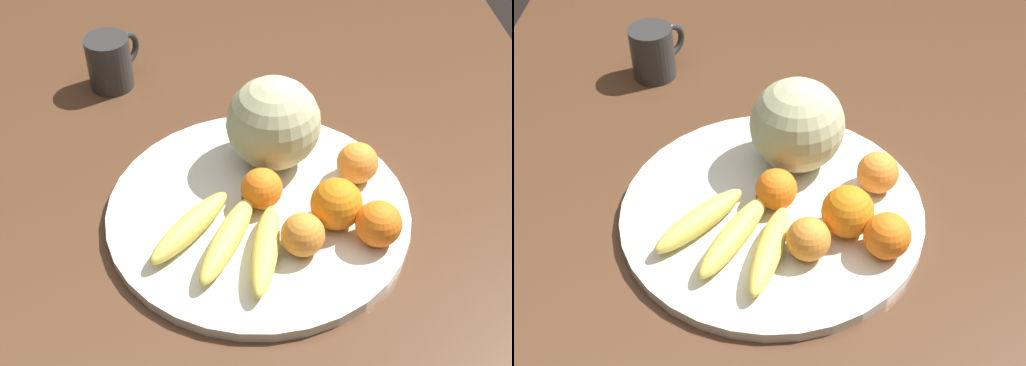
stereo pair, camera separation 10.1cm
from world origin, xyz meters
The scene contains 11 objects.
kitchen_table centered at (0.00, 0.00, 0.67)m, with size 1.45×1.09×0.76m.
fruit_bowl centered at (0.05, 0.00, 0.77)m, with size 0.44×0.44×0.02m.
melon centered at (-0.06, 0.03, 0.85)m, with size 0.14×0.14×0.14m.
banana_bunch centered at (0.12, -0.05, 0.80)m, with size 0.21×0.20×0.04m.
orange_front_left centered at (0.09, 0.11, 0.81)m, with size 0.07×0.07×0.07m.
orange_front_right centered at (0.00, 0.15, 0.81)m, with size 0.06×0.06×0.06m.
orange_mid_center centered at (0.14, 0.05, 0.81)m, with size 0.06×0.06×0.06m.
orange_back_left centered at (0.04, 0.01, 0.81)m, with size 0.06×0.06×0.06m.
orange_back_right centered at (0.13, 0.16, 0.81)m, with size 0.06×0.06×0.06m.
produce_tag centered at (0.03, 0.12, 0.78)m, with size 0.10×0.07×0.00m.
ceramic_mug centered at (-0.31, -0.23, 0.81)m, with size 0.10×0.09×0.10m.
Camera 1 is at (0.78, -0.07, 1.52)m, focal length 50.00 mm.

